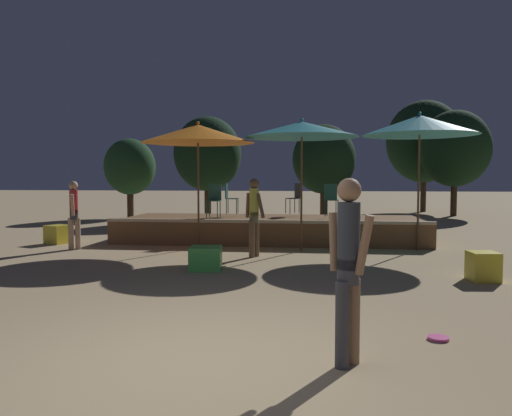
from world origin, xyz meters
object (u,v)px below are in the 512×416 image
(bistro_chair_0, at_px, (295,195))
(cube_seat_1, at_px, (483,266))
(bistro_chair_3, at_px, (229,195))
(frisbee_disc, at_px, (438,338))
(background_tree_3, at_px, (130,167))
(person_0, at_px, (348,264))
(background_tree_4, at_px, (424,142))
(person_3, at_px, (254,214))
(patio_umbrella_2, at_px, (302,130))
(person_1, at_px, (74,213))
(bistro_chair_1, at_px, (214,197))
(background_tree_1, at_px, (208,154))
(background_tree_2, at_px, (324,159))
(patio_umbrella_0, at_px, (198,134))
(cube_seat_0, at_px, (206,258))
(background_tree_0, at_px, (455,149))
(bistro_chair_2, at_px, (331,197))
(patio_umbrella_1, at_px, (420,125))
(cube_seat_2, at_px, (58,234))

(bistro_chair_0, bearing_deg, cube_seat_1, 1.21)
(cube_seat_1, xyz_separation_m, bistro_chair_3, (-5.39, 5.74, 0.99))
(frisbee_disc, height_order, background_tree_3, background_tree_3)
(person_0, xyz_separation_m, background_tree_4, (5.24, 21.83, 2.63))
(person_3, bearing_deg, patio_umbrella_2, -17.86)
(cube_seat_1, bearing_deg, background_tree_3, 131.77)
(cube_seat_1, height_order, background_tree_3, background_tree_3)
(person_1, bearing_deg, bistro_chair_1, 12.56)
(bistro_chair_3, bearing_deg, background_tree_1, 17.84)
(background_tree_2, bearing_deg, bistro_chair_1, -113.54)
(patio_umbrella_0, relative_size, cube_seat_0, 4.83)
(patio_umbrella_2, xyz_separation_m, background_tree_0, (6.64, 11.78, 0.17))
(cube_seat_0, xyz_separation_m, bistro_chair_2, (2.52, 4.59, 1.01))
(person_1, distance_m, background_tree_1, 9.00)
(cube_seat_0, distance_m, bistro_chair_1, 4.14)
(patio_umbrella_0, relative_size, patio_umbrella_1, 0.95)
(patio_umbrella_2, distance_m, cube_seat_0, 4.14)
(patio_umbrella_2, xyz_separation_m, person_3, (-1.02, -0.99, -1.95))
(bistro_chair_2, bearing_deg, bistro_chair_3, -0.83)
(bistro_chair_1, bearing_deg, bistro_chair_3, 85.40)
(cube_seat_0, bearing_deg, patio_umbrella_1, 34.39)
(patio_umbrella_1, bearing_deg, background_tree_3, 140.68)
(cube_seat_0, height_order, background_tree_3, background_tree_3)
(background_tree_4, bearing_deg, cube_seat_0, -113.92)
(cube_seat_0, height_order, person_0, person_0)
(bistro_chair_2, relative_size, bistro_chair_3, 1.00)
(background_tree_0, relative_size, background_tree_2, 1.24)
(bistro_chair_2, xyz_separation_m, background_tree_0, (5.88, 9.81, 1.84))
(background_tree_2, bearing_deg, person_1, -125.47)
(frisbee_disc, distance_m, background_tree_4, 21.68)
(patio_umbrella_2, height_order, background_tree_2, background_tree_2)
(person_1, xyz_separation_m, bistro_chair_2, (6.31, 2.32, 0.33))
(cube_seat_2, bearing_deg, background_tree_3, 98.17)
(person_1, bearing_deg, cube_seat_2, 118.75)
(cube_seat_1, relative_size, background_tree_1, 0.12)
(person_0, bearing_deg, person_1, -98.79)
(person_1, bearing_deg, patio_umbrella_0, -4.15)
(patio_umbrella_2, distance_m, cube_seat_2, 7.05)
(cube_seat_1, xyz_separation_m, bistro_chair_0, (-3.45, 6.13, 0.99))
(person_1, distance_m, bistro_chair_2, 6.73)
(patio_umbrella_2, bearing_deg, cube_seat_0, -123.76)
(bistro_chair_0, relative_size, background_tree_4, 0.16)
(person_0, height_order, bistro_chair_1, person_0)
(patio_umbrella_1, relative_size, background_tree_0, 0.69)
(cube_seat_2, relative_size, person_0, 0.39)
(bistro_chair_0, relative_size, background_tree_2, 0.23)
(bistro_chair_2, xyz_separation_m, background_tree_2, (-0.09, 6.41, 1.25))
(person_0, xyz_separation_m, bistro_chair_3, (-2.84, 9.92, 0.27))
(cube_seat_1, distance_m, bistro_chair_3, 7.94)
(frisbee_disc, bearing_deg, background_tree_0, 74.68)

